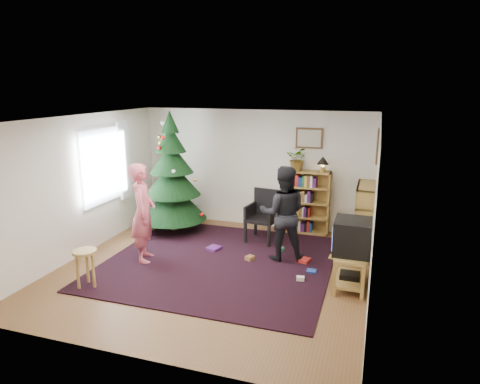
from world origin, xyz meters
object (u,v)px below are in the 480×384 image
(christmas_tree, at_px, (172,182))
(bookshelf_back, at_px, (306,201))
(bookshelf_right, at_px, (364,219))
(table_lamp, at_px, (323,161))
(person_by_chair, at_px, (283,214))
(potted_plant, at_px, (298,159))
(stool, at_px, (85,259))
(tv_stand, at_px, (350,267))
(crt_tv, at_px, (352,236))
(person_standing, at_px, (143,213))
(picture_back, at_px, (309,138))
(armchair, at_px, (264,213))
(picture_right, at_px, (378,146))

(christmas_tree, bearing_deg, bookshelf_back, 16.18)
(bookshelf_right, xyz_separation_m, table_lamp, (-0.88, 0.90, 0.85))
(christmas_tree, distance_m, person_by_chair, 2.63)
(christmas_tree, height_order, potted_plant, christmas_tree)
(person_by_chair, height_order, potted_plant, potted_plant)
(bookshelf_back, distance_m, stool, 4.48)
(tv_stand, bearing_deg, table_lamp, 108.51)
(crt_tv, bearing_deg, christmas_tree, 157.95)
(person_standing, bearing_deg, bookshelf_back, -68.44)
(tv_stand, bearing_deg, picture_back, 113.94)
(bookshelf_right, relative_size, person_by_chair, 0.78)
(armchair, relative_size, person_standing, 0.58)
(picture_right, height_order, tv_stand, picture_right)
(tv_stand, height_order, person_by_chair, person_by_chair)
(christmas_tree, distance_m, table_lamp, 3.09)
(potted_plant, bearing_deg, tv_stand, -60.99)
(bookshelf_right, bearing_deg, stool, 123.90)
(bookshelf_back, relative_size, potted_plant, 2.67)
(picture_back, relative_size, christmas_tree, 0.22)
(picture_right, height_order, person_by_chair, picture_right)
(christmas_tree, xyz_separation_m, table_lamp, (2.96, 0.77, 0.47))
(picture_right, height_order, armchair, picture_right)
(armchair, bearing_deg, bookshelf_back, 52.94)
(bookshelf_right, bearing_deg, picture_right, -23.58)
(christmas_tree, height_order, crt_tv, christmas_tree)
(picture_back, bearing_deg, picture_right, -28.69)
(picture_back, relative_size, armchair, 0.54)
(picture_back, relative_size, stool, 0.92)
(picture_back, height_order, crt_tv, picture_back)
(person_by_chair, height_order, table_lamp, person_by_chair)
(picture_right, height_order, bookshelf_back, picture_right)
(crt_tv, distance_m, person_by_chair, 1.41)
(bookshelf_right, distance_m, tv_stand, 1.42)
(picture_right, height_order, christmas_tree, christmas_tree)
(crt_tv, relative_size, potted_plant, 1.21)
(bookshelf_right, bearing_deg, person_by_chair, 116.16)
(table_lamp, bearing_deg, armchair, -144.87)
(crt_tv, height_order, armchair, crt_tv)
(crt_tv, relative_size, table_lamp, 1.85)
(stool, height_order, person_by_chair, person_by_chair)
(table_lamp, bearing_deg, picture_right, -30.12)
(christmas_tree, bearing_deg, potted_plant, 17.42)
(potted_plant, xyz_separation_m, table_lamp, (0.50, 0.00, -0.03))
(picture_back, xyz_separation_m, crt_tv, (1.07, -2.41, -1.14))
(person_by_chair, bearing_deg, stool, 22.85)
(crt_tv, height_order, person_standing, person_standing)
(picture_back, distance_m, potted_plant, 0.47)
(picture_back, bearing_deg, person_by_chair, -94.90)
(christmas_tree, bearing_deg, armchair, 1.62)
(tv_stand, height_order, table_lamp, table_lamp)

